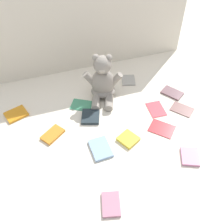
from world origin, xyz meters
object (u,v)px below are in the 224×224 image
object	(u,v)px
book_case_7	(91,117)
book_case_8	(156,109)
book_case_3	(101,148)
book_case_12	(182,109)
book_case_1	(82,105)
book_case_6	(128,139)
book_case_5	(162,128)
book_case_10	(53,134)
book_case_11	(190,157)
book_case_4	(111,204)
book_case_0	(172,93)
book_case_2	(16,114)
book_case_9	(128,80)
teddy_bear	(103,82)

from	to	relation	value
book_case_7	book_case_8	bearing A→B (deg)	10.20
book_case_3	book_case_12	world-z (taller)	book_case_3
book_case_1	book_case_6	bearing A→B (deg)	56.94
book_case_5	book_case_10	world-z (taller)	book_case_10
book_case_7	book_case_11	world-z (taller)	book_case_7
book_case_4	book_case_5	bearing A→B (deg)	-127.05
book_case_6	book_case_0	bearing A→B (deg)	5.20
book_case_2	book_case_6	distance (m)	0.65
book_case_10	book_case_11	size ratio (longest dim) A/B	1.15
book_case_5	book_case_7	xyz separation A→B (m)	(-0.34, 0.20, 0.00)
book_case_4	book_case_10	world-z (taller)	same
book_case_2	book_case_12	world-z (taller)	book_case_2
book_case_2	book_case_4	distance (m)	0.75
book_case_3	book_case_9	bearing A→B (deg)	-127.60
book_case_3	book_case_7	world-z (taller)	book_case_7
book_case_5	book_case_12	bearing A→B (deg)	163.42
book_case_10	book_case_11	distance (m)	0.71
teddy_bear	book_case_4	distance (m)	0.70
book_case_1	book_case_9	world-z (taller)	book_case_9
book_case_7	book_case_11	size ratio (longest dim) A/B	1.06
book_case_4	book_case_7	bearing A→B (deg)	-81.36
teddy_bear	book_case_3	xyz separation A→B (m)	(-0.13, -0.38, -0.10)
book_case_1	book_case_2	size ratio (longest dim) A/B	1.08
book_case_4	book_case_9	size ratio (longest dim) A/B	1.07
teddy_bear	book_case_12	distance (m)	0.49
book_case_6	book_case_7	world-z (taller)	same
book_case_7	book_case_9	bearing A→B (deg)	55.64
book_case_3	book_case_2	bearing A→B (deg)	-46.95
book_case_4	book_case_12	xyz separation A→B (m)	(0.57, 0.41, -0.00)
book_case_5	book_case_9	xyz separation A→B (m)	(-0.03, 0.44, 0.00)
book_case_4	book_case_9	world-z (taller)	book_case_4
book_case_0	book_case_12	xyz separation A→B (m)	(-0.01, -0.14, -0.00)
book_case_8	book_case_0	bearing A→B (deg)	-144.93
book_case_4	book_case_7	world-z (taller)	book_case_7
book_case_7	book_case_8	size ratio (longest dim) A/B	0.89
book_case_11	book_case_12	xyz separation A→B (m)	(0.13, 0.30, -0.00)
book_case_9	book_case_10	world-z (taller)	book_case_10
book_case_0	teddy_bear	bearing A→B (deg)	-50.56
book_case_0	book_case_3	size ratio (longest dim) A/B	0.93
book_case_0	book_case_6	bearing A→B (deg)	-1.27
book_case_3	book_case_10	xyz separation A→B (m)	(-0.21, 0.17, -0.00)
teddy_bear	book_case_0	distance (m)	0.44
book_case_3	book_case_4	bearing A→B (deg)	79.64
book_case_0	book_case_4	world-z (taller)	book_case_4
book_case_0	book_case_12	world-z (taller)	book_case_0
book_case_10	book_case_11	xyz separation A→B (m)	(0.61, -0.35, -0.00)
book_case_3	book_case_6	distance (m)	0.15
book_case_7	book_case_12	distance (m)	0.53
book_case_4	book_case_9	bearing A→B (deg)	-101.83
teddy_bear	book_case_10	bearing A→B (deg)	-128.06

